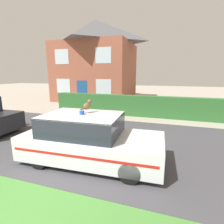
{
  "coord_description": "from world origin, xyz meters",
  "views": [
    {
      "loc": [
        2.75,
        -1.95,
        2.68
      ],
      "look_at": [
        0.41,
        5.13,
        1.05
      ],
      "focal_mm": 28.0,
      "sensor_mm": 36.0,
      "label": 1
    }
  ],
  "objects_px": {
    "police_car": "(89,139)",
    "wheelie_bin": "(81,103)",
    "cat": "(88,105)",
    "house_left": "(96,60)"
  },
  "relations": [
    {
      "from": "police_car",
      "to": "wheelie_bin",
      "type": "bearing_deg",
      "value": 116.95
    },
    {
      "from": "cat",
      "to": "house_left",
      "type": "bearing_deg",
      "value": 44.93
    },
    {
      "from": "wheelie_bin",
      "to": "house_left",
      "type": "bearing_deg",
      "value": 90.94
    },
    {
      "from": "police_car",
      "to": "house_left",
      "type": "xyz_separation_m",
      "value": [
        -5.21,
        12.74,
        3.33
      ]
    },
    {
      "from": "cat",
      "to": "wheelie_bin",
      "type": "height_order",
      "value": "cat"
    },
    {
      "from": "cat",
      "to": "wheelie_bin",
      "type": "bearing_deg",
      "value": 52.52
    },
    {
      "from": "police_car",
      "to": "house_left",
      "type": "bearing_deg",
      "value": 109.51
    },
    {
      "from": "house_left",
      "to": "cat",
      "type": "bearing_deg",
      "value": -67.9
    },
    {
      "from": "police_car",
      "to": "wheelie_bin",
      "type": "relative_size",
      "value": 3.73
    },
    {
      "from": "cat",
      "to": "police_car",
      "type": "bearing_deg",
      "value": -127.09
    }
  ]
}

